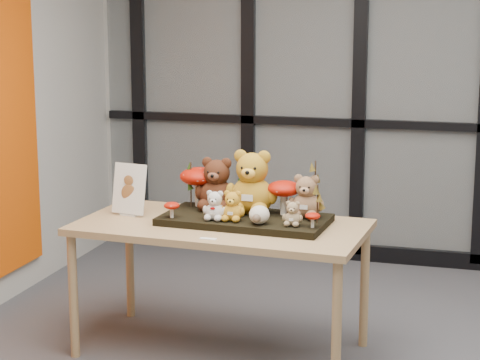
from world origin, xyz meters
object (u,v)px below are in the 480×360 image
(bear_beige_small, at_px, (293,212))
(display_table, at_px, (221,236))
(bear_white_bow, at_px, (215,204))
(mushroom_back_left, at_px, (199,185))
(diorama_tray, at_px, (245,220))
(bear_pooh_yellow, at_px, (252,179))
(mushroom_back_right, at_px, (284,196))
(mushroom_front_right, at_px, (313,219))
(plush_cream_hedgehog, at_px, (259,214))
(bear_tan_back, at_px, (306,194))
(bear_brown_medium, at_px, (217,181))
(bear_small_yellow, at_px, (233,204))
(sign_holder, at_px, (129,191))
(mushroom_front_left, at_px, (172,209))

(bear_beige_small, bearing_deg, display_table, 173.26)
(bear_white_bow, bearing_deg, mushroom_back_left, 126.31)
(diorama_tray, height_order, bear_white_bow, bear_white_bow)
(bear_pooh_yellow, bearing_deg, mushroom_back_right, 8.27)
(display_table, height_order, mushroom_front_right, mushroom_front_right)
(bear_pooh_yellow, relative_size, mushroom_back_left, 1.58)
(bear_beige_small, xyz_separation_m, plush_cream_hedgehog, (-0.18, -0.02, -0.02))
(bear_tan_back, distance_m, mushroom_front_right, 0.24)
(bear_tan_back, xyz_separation_m, mushroom_back_right, (-0.13, 0.03, -0.03))
(bear_pooh_yellow, bearing_deg, diorama_tray, -97.91)
(bear_tan_back, height_order, mushroom_back_left, bear_tan_back)
(bear_pooh_yellow, distance_m, plush_cream_hedgehog, 0.29)
(bear_brown_medium, relative_size, bear_beige_small, 2.26)
(bear_beige_small, relative_size, mushroom_back_right, 0.69)
(bear_brown_medium, xyz_separation_m, bear_beige_small, (0.50, -0.25, -0.09))
(diorama_tray, distance_m, bear_white_bow, 0.21)
(bear_small_yellow, distance_m, sign_holder, 0.65)
(bear_beige_small, height_order, mushroom_front_right, bear_beige_small)
(bear_beige_small, relative_size, mushroom_back_left, 0.59)
(plush_cream_hedgehog, bearing_deg, display_table, 162.95)
(bear_small_yellow, bearing_deg, bear_tan_back, 29.38)
(display_table, bearing_deg, bear_brown_medium, 117.22)
(plush_cream_hedgehog, distance_m, mushroom_back_right, 0.26)
(mushroom_back_left, distance_m, mushroom_front_right, 0.79)
(display_table, relative_size, plush_cream_hedgehog, 14.83)
(bear_small_yellow, height_order, mushroom_front_right, bear_small_yellow)
(bear_white_bow, bearing_deg, mushroom_front_left, -171.05)
(bear_tan_back, xyz_separation_m, sign_holder, (-1.01, -0.07, -0.03))
(mushroom_back_left, xyz_separation_m, mushroom_front_left, (-0.05, -0.31, -0.08))
(plush_cream_hedgehog, bearing_deg, mushroom_front_left, -176.72)
(mushroom_front_left, xyz_separation_m, sign_holder, (-0.31, 0.14, 0.05))
(plush_cream_hedgehog, relative_size, mushroom_back_left, 0.44)
(bear_white_bow, height_order, mushroom_back_left, mushroom_back_left)
(mushroom_front_right, bearing_deg, mushroom_back_right, 130.99)
(mushroom_front_left, distance_m, mushroom_front_right, 0.78)
(display_table, xyz_separation_m, bear_tan_back, (0.45, 0.12, 0.24))
(diorama_tray, xyz_separation_m, mushroom_front_right, (0.40, -0.14, 0.06))
(diorama_tray, distance_m, bear_tan_back, 0.37)
(bear_brown_medium, xyz_separation_m, mushroom_front_left, (-0.17, -0.27, -0.11))
(mushroom_back_left, height_order, mushroom_front_left, mushroom_back_left)
(bear_tan_back, height_order, sign_holder, bear_tan_back)
(mushroom_back_right, bearing_deg, bear_brown_medium, 176.84)
(bear_beige_small, relative_size, mushroom_front_left, 1.51)
(bear_small_yellow, bearing_deg, mushroom_front_right, -0.48)
(bear_beige_small, distance_m, mushroom_front_left, 0.67)
(bear_small_yellow, height_order, bear_beige_small, bear_small_yellow)
(diorama_tray, distance_m, mushroom_front_left, 0.40)
(bear_white_bow, xyz_separation_m, mushroom_front_right, (0.54, -0.02, -0.04))
(bear_brown_medium, xyz_separation_m, mushroom_back_right, (0.39, -0.02, -0.06))
(mushroom_back_left, xyz_separation_m, mushroom_back_right, (0.52, -0.07, -0.02))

